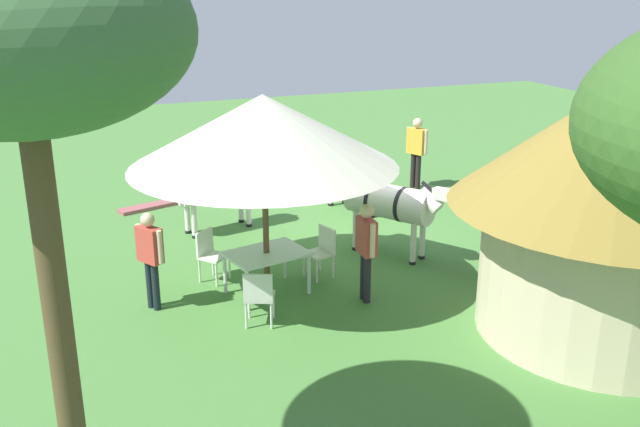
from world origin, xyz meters
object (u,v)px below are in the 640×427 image
at_px(guest_beside_umbrella, 366,244).
at_px(thatched_hut, 618,193).
at_px(patio_chair_west_end, 210,252).
at_px(shade_umbrella, 263,131).
at_px(patio_dining_table, 267,257).
at_px(standing_watcher, 417,146).
at_px(zebra_toward_hut, 214,187).
at_px(patio_chair_near_hut, 322,249).
at_px(acacia_tree_right_background, 21,39).
at_px(guest_behind_table, 150,252).
at_px(patio_chair_east_end, 259,295).
at_px(zebra_nearest_camera, 392,203).
at_px(zebra_by_umbrella, 350,165).

bearing_deg(guest_beside_umbrella, thatched_hut, -125.11).
bearing_deg(thatched_hut, patio_chair_west_end, -38.77).
bearing_deg(patio_chair_west_end, shade_umbrella, 90.00).
xyz_separation_m(patio_dining_table, standing_watcher, (-5.36, -4.58, 0.41)).
bearing_deg(patio_chair_west_end, zebra_toward_hut, -145.29).
distance_m(patio_chair_near_hut, acacia_tree_right_background, 7.60).
bearing_deg(thatched_hut, acacia_tree_right_background, 8.94).
xyz_separation_m(thatched_hut, guest_beside_umbrella, (2.85, -2.25, -1.16)).
bearing_deg(shade_umbrella, guest_behind_table, -4.20).
xyz_separation_m(patio_chair_near_hut, zebra_toward_hut, (1.17, -3.05, 0.42)).
distance_m(patio_chair_west_end, guest_beside_umbrella, 2.83).
relative_size(patio_chair_near_hut, patio_chair_west_end, 1.00).
relative_size(patio_dining_table, patio_chair_west_end, 1.60).
distance_m(patio_chair_east_end, patio_chair_near_hut, 2.13).
bearing_deg(acacia_tree_right_background, patio_chair_west_end, -116.10).
xyz_separation_m(patio_chair_west_end, guest_behind_table, (1.12, 0.77, 0.45)).
bearing_deg(guest_behind_table, patio_chair_west_end, 94.23).
distance_m(zebra_nearest_camera, acacia_tree_right_background, 8.66).
bearing_deg(patio_dining_table, patio_chair_near_hut, -163.99).
bearing_deg(guest_beside_umbrella, zebra_nearest_camera, -35.37).
bearing_deg(zebra_nearest_camera, patio_chair_east_end, -2.00).
distance_m(shade_umbrella, patio_chair_west_end, 2.54).
height_order(guest_beside_umbrella, acacia_tree_right_background, acacia_tree_right_background).
bearing_deg(patio_chair_west_end, standing_watcher, 171.72).
relative_size(guest_beside_umbrella, guest_behind_table, 1.03).
relative_size(patio_chair_east_end, acacia_tree_right_background, 0.16).
xyz_separation_m(shade_umbrella, acacia_tree_right_background, (3.29, 4.29, 1.84)).
distance_m(thatched_hut, zebra_nearest_camera, 4.33).
bearing_deg(standing_watcher, zebra_toward_hut, 79.19).
xyz_separation_m(patio_chair_west_end, acacia_tree_right_background, (2.55, 5.20, 4.10)).
xyz_separation_m(shade_umbrella, standing_watcher, (-5.36, -4.58, -1.71)).
bearing_deg(shade_umbrella, patio_dining_table, -143.13).
relative_size(patio_chair_east_end, zebra_toward_hut, 0.39).
bearing_deg(shade_umbrella, patio_chair_east_end, 66.43).
distance_m(thatched_hut, patio_chair_west_end, 6.62).
height_order(shade_umbrella, guest_beside_umbrella, shade_umbrella).
xyz_separation_m(zebra_toward_hut, acacia_tree_right_background, (3.26, 7.67, 3.67)).
bearing_deg(zebra_by_umbrella, patio_chair_near_hut, -128.99).
xyz_separation_m(zebra_by_umbrella, acacia_tree_right_background, (6.39, 7.83, 3.56)).
bearing_deg(guest_behind_table, acacia_tree_right_background, -48.46).
distance_m(patio_chair_near_hut, guest_behind_table, 3.03).
xyz_separation_m(guest_behind_table, zebra_nearest_camera, (-4.59, -0.65, 0.06)).
bearing_deg(patio_dining_table, patio_chair_west_end, -50.76).
height_order(patio_chair_near_hut, zebra_toward_hut, zebra_toward_hut).
distance_m(patio_chair_east_end, guest_beside_umbrella, 1.95).
height_order(shade_umbrella, zebra_toward_hut, shade_umbrella).
relative_size(zebra_nearest_camera, zebra_by_umbrella, 0.92).
height_order(zebra_nearest_camera, zebra_by_umbrella, zebra_by_umbrella).
bearing_deg(thatched_hut, zebra_toward_hut, -56.48).
xyz_separation_m(patio_dining_table, zebra_nearest_camera, (-2.73, -0.79, 0.38)).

